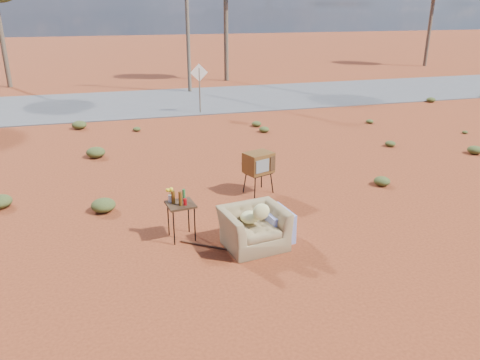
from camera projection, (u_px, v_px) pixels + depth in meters
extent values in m
plane|color=brown|center=(241.00, 235.00, 9.96)|extent=(140.00, 140.00, 0.00)
cube|color=#565659|center=(159.00, 102.00, 23.46)|extent=(140.00, 7.00, 0.04)
imported|color=olive|center=(254.00, 222.00, 9.36)|extent=(1.34, 0.98, 1.08)
ellipsoid|color=#D4D081|center=(250.00, 217.00, 9.35)|extent=(0.39, 0.39, 0.23)
ellipsoid|color=#D4D081|center=(261.00, 212.00, 9.10)|extent=(0.34, 0.17, 0.34)
cube|color=navy|center=(276.00, 224.00, 9.75)|extent=(0.63, 0.87, 0.63)
cube|color=black|center=(258.00, 173.00, 12.03)|extent=(0.73, 0.64, 0.03)
cylinder|color=black|center=(255.00, 188.00, 11.81)|extent=(0.04, 0.04, 0.55)
cylinder|color=black|center=(272.00, 183.00, 12.12)|extent=(0.04, 0.04, 0.55)
cylinder|color=black|center=(245.00, 183.00, 12.13)|extent=(0.04, 0.04, 0.55)
cylinder|color=black|center=(261.00, 178.00, 12.44)|extent=(0.04, 0.04, 0.55)
cube|color=brown|center=(259.00, 163.00, 11.93)|extent=(0.82, 0.73, 0.53)
cube|color=slate|center=(262.00, 166.00, 11.67)|extent=(0.39, 0.16, 0.33)
cube|color=#472D19|center=(273.00, 164.00, 11.85)|extent=(0.15, 0.07, 0.37)
cube|color=#3C2716|center=(181.00, 204.00, 9.58)|extent=(0.62, 0.62, 0.04)
cylinder|color=black|center=(174.00, 228.00, 9.45)|extent=(0.03, 0.03, 0.77)
cylinder|color=black|center=(195.00, 224.00, 9.61)|extent=(0.03, 0.03, 0.77)
cylinder|color=black|center=(168.00, 219.00, 9.83)|extent=(0.03, 0.03, 0.77)
cylinder|color=black|center=(189.00, 216.00, 9.99)|extent=(0.03, 0.03, 0.77)
cylinder|color=#53330D|center=(173.00, 197.00, 9.52)|extent=(0.08, 0.08, 0.29)
cylinder|color=#53330D|center=(180.00, 198.00, 9.43)|extent=(0.07, 0.07, 0.31)
cylinder|color=#29612C|center=(184.00, 195.00, 9.66)|extent=(0.07, 0.07, 0.27)
cylinder|color=red|center=(185.00, 202.00, 9.48)|extent=(0.07, 0.07, 0.14)
cylinder|color=silver|center=(170.00, 198.00, 9.63)|extent=(0.09, 0.09, 0.15)
ellipsoid|color=yellow|center=(170.00, 191.00, 9.57)|extent=(0.18, 0.18, 0.13)
cylinder|color=#452112|center=(216.00, 247.00, 9.43)|extent=(1.31, 0.94, 0.04)
cylinder|color=brown|center=(200.00, 91.00, 20.80)|extent=(0.06, 0.06, 2.00)
cube|color=silver|center=(199.00, 73.00, 20.51)|extent=(0.78, 0.04, 0.78)
cylinder|color=brown|center=(1.00, 34.00, 26.68)|extent=(0.28, 0.28, 6.00)
cylinder|color=brown|center=(226.00, 23.00, 28.91)|extent=(0.28, 0.28, 7.00)
cylinder|color=brown|center=(430.00, 23.00, 36.01)|extent=(0.28, 0.28, 6.50)
cylinder|color=brown|center=(187.00, 16.00, 24.82)|extent=(0.20, 0.20, 8.00)
ellipsoid|color=#455324|center=(0.00, 201.00, 11.29)|extent=(0.56, 0.56, 0.31)
ellipsoid|color=#455324|center=(382.00, 181.00, 12.68)|extent=(0.44, 0.44, 0.24)
ellipsoid|color=#455324|center=(96.00, 152.00, 14.99)|extent=(0.60, 0.60, 0.33)
ellipsoid|color=#455324|center=(390.00, 144.00, 16.15)|extent=(0.36, 0.36, 0.20)
ellipsoid|color=#455324|center=(264.00, 129.00, 17.94)|extent=(0.40, 0.40, 0.22)
ellipsoid|color=#455324|center=(137.00, 129.00, 18.11)|extent=(0.30, 0.30, 0.17)
ellipsoid|color=#455324|center=(475.00, 150.00, 15.35)|extent=(0.48, 0.48, 0.26)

